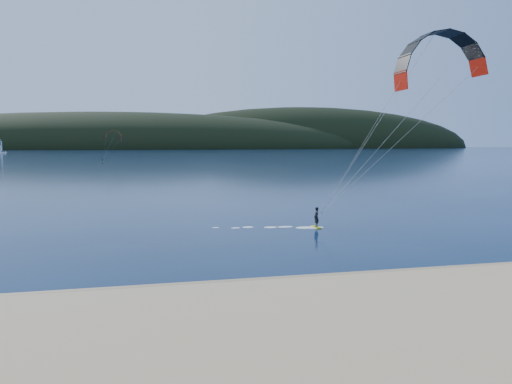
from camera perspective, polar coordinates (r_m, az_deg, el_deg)
ground at (r=23.89m, az=-0.89°, el=-14.66°), size 1800.00×1800.00×0.00m
wet_sand at (r=28.06m, az=-2.74°, el=-11.38°), size 220.00×2.50×0.10m
headland at (r=767.27m, az=-11.96°, el=5.22°), size 1200.00×310.00×140.00m
kitesurfer_near at (r=47.87m, az=21.06°, el=12.40°), size 25.75×7.25×17.98m
kitesurfer_far at (r=218.97m, az=-16.99°, el=6.27°), size 10.02×7.29×13.54m
sailboat at (r=441.73m, az=-28.63°, el=4.27°), size 8.32×5.38×11.89m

